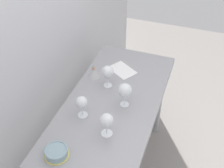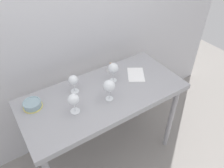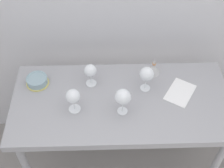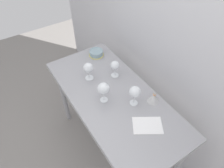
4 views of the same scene
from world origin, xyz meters
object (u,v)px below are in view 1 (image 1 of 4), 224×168
decanter_funnel (94,73)px  wine_glass_far_right (108,72)px  tasting_bowl (56,152)px  wine_glass_far_left (82,103)px  tasting_sheet_upper (122,70)px  wine_glass_near_center (125,91)px  wine_glass_near_left (107,121)px

decanter_funnel → wine_glass_far_right: bearing=-115.6°
tasting_bowl → decanter_funnel: decanter_funnel is taller
wine_glass_far_left → decanter_funnel: size_ratio=1.27×
tasting_sheet_upper → tasting_bowl: (-0.93, 0.11, 0.03)m
wine_glass_near_center → tasting_bowl: (-0.55, 0.25, -0.10)m
wine_glass_near_left → tasting_bowl: 0.35m
tasting_sheet_upper → tasting_bowl: size_ratio=1.45×
wine_glass_far_left → tasting_sheet_upper: size_ratio=0.75×
wine_glass_near_center → decanter_funnel: (0.23, 0.33, -0.09)m
wine_glass_far_right → decanter_funnel: wine_glass_far_right is taller
wine_glass_far_right → wine_glass_near_left: (-0.45, -0.16, -0.01)m
wine_glass_far_right → wine_glass_far_left: size_ratio=1.11×
tasting_bowl → wine_glass_near_center: bearing=-24.3°
decanter_funnel → tasting_sheet_upper: bearing=-50.8°
wine_glass_near_center → tasting_sheet_upper: wine_glass_near_center is taller
wine_glass_near_center → decanter_funnel: 0.42m
wine_glass_near_left → decanter_funnel: (0.52, 0.31, -0.08)m
wine_glass_near_center → wine_glass_far_right: wine_glass_near_center is taller
wine_glass_far_right → wine_glass_near_center: bearing=-131.5°
wine_glass_near_left → tasting_sheet_upper: 0.70m
tasting_sheet_upper → tasting_bowl: 0.94m
wine_glass_far_right → tasting_bowl: (-0.71, 0.06, -0.10)m
wine_glass_far_left → wine_glass_near_center: bearing=-51.2°
wine_glass_far_right → wine_glass_near_left: size_ratio=1.07×
wine_glass_far_right → wine_glass_far_left: bearing=171.5°
wine_glass_far_left → tasting_bowl: size_ratio=1.09×
wine_glass_near_center → wine_glass_far_right: size_ratio=1.03×
wine_glass_far_left → tasting_sheet_upper: wine_glass_far_left is taller
tasting_bowl → wine_glass_near_left: bearing=-40.9°
wine_glass_far_right → tasting_bowl: bearing=175.0°
wine_glass_near_center → wine_glass_far_left: (-0.19, 0.24, -0.02)m
wine_glass_near_left → tasting_sheet_upper: bearing=9.7°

